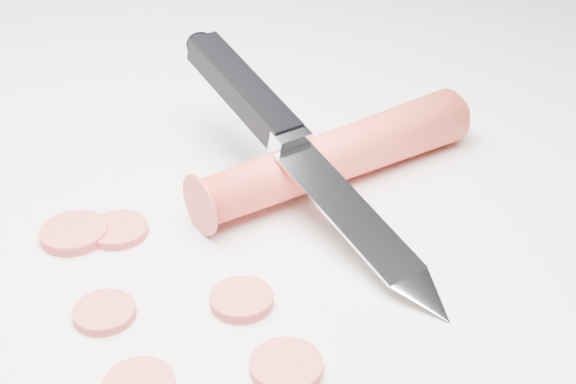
# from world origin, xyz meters

# --- Properties ---
(ground) EXTENTS (2.40, 2.40, 0.00)m
(ground) POSITION_xyz_m (0.00, 0.00, 0.00)
(ground) COLOR silver
(ground) RESTS_ON ground
(carrot) EXTENTS (0.16, 0.19, 0.03)m
(carrot) POSITION_xyz_m (0.05, 0.09, 0.02)
(carrot) COLOR red
(carrot) RESTS_ON ground
(carrot_slice_0) EXTENTS (0.03, 0.03, 0.01)m
(carrot_slice_0) POSITION_xyz_m (-0.03, -0.08, 0.00)
(carrot_slice_0) COLOR #CC4738
(carrot_slice_0) RESTS_ON ground
(carrot_slice_1) EXTENTS (0.03, 0.03, 0.01)m
(carrot_slice_1) POSITION_xyz_m (0.03, -0.05, 0.00)
(carrot_slice_1) COLOR #CC4738
(carrot_slice_1) RESTS_ON ground
(carrot_slice_3) EXTENTS (0.04, 0.04, 0.01)m
(carrot_slice_3) POSITION_xyz_m (0.07, -0.10, 0.00)
(carrot_slice_3) COLOR #CC4738
(carrot_slice_3) RESTS_ON ground
(carrot_slice_4) EXTENTS (0.04, 0.04, 0.01)m
(carrot_slice_4) POSITION_xyz_m (-0.06, -0.01, 0.00)
(carrot_slice_4) COLOR #CC4738
(carrot_slice_4) RESTS_ON ground
(carrot_slice_5) EXTENTS (0.04, 0.04, 0.01)m
(carrot_slice_5) POSITION_xyz_m (-0.09, -0.02, 0.00)
(carrot_slice_5) COLOR #CC4738
(carrot_slice_5) RESTS_ON ground
(kitchen_knife) EXTENTS (0.23, 0.20, 0.08)m
(kitchen_knife) POSITION_xyz_m (0.04, 0.05, 0.04)
(kitchen_knife) COLOR silver
(kitchen_knife) RESTS_ON ground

